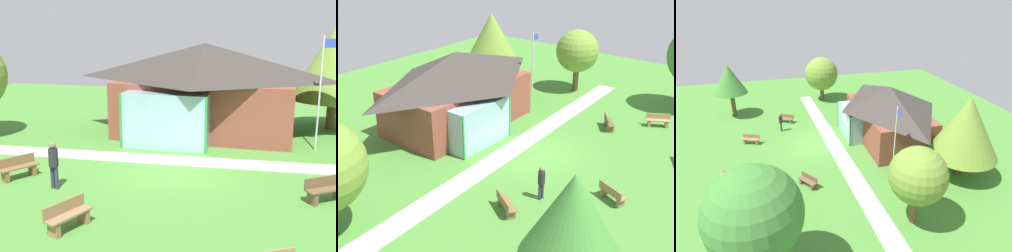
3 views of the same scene
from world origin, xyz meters
TOP-DOWN VIEW (x-y plane):
  - ground_plane at (0.00, 0.00)m, footprint 44.00×44.00m
  - pavilion at (0.06, 6.21)m, footprint 10.06×6.83m
  - footpath at (0.00, 1.35)m, footprint 25.86×2.58m
  - flagpole at (5.77, 4.47)m, footprint 0.64×0.08m
  - bench_front_center at (-1.87, -5.60)m, footprint 0.97×1.56m
  - bench_mid_left at (-5.68, -2.22)m, footprint 1.14×1.51m
  - bench_mid_right at (5.55, -1.72)m, footprint 1.48×1.22m
  - visitor_strolling_lawn at (-3.78, -2.87)m, footprint 0.34×0.34m
  - tree_behind_pavilion_right at (6.91, 9.17)m, footprint 4.77×4.77m

SIDE VIEW (x-z plane):
  - ground_plane at x=0.00m, z-range 0.00..0.00m
  - footpath at x=0.00m, z-range 0.00..0.03m
  - bench_front_center at x=-1.87m, z-range -0.02..0.82m
  - bench_mid_left at x=-5.68m, z-range -0.02..0.82m
  - bench_mid_right at x=5.55m, z-range -0.02..0.82m
  - visitor_strolling_lawn at x=-3.78m, z-range 0.15..1.89m
  - pavilion at x=0.06m, z-range 0.11..4.94m
  - flagpole at x=5.77m, z-range 0.29..5.60m
  - tree_behind_pavilion_right at x=6.91m, z-range 0.83..6.81m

